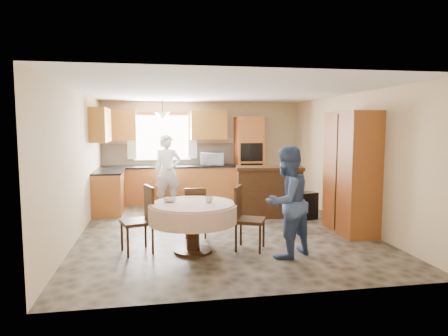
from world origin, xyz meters
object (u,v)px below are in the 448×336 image
person_sink (168,172)px  cupboard (351,172)px  person_dining (287,202)px  chair_back (196,210)px  dining_table (193,214)px  oven_tower (249,159)px  chair_left (142,216)px  chair_right (245,215)px  sideboard (269,193)px

person_sink → cupboard: bearing=-49.7°
cupboard → person_dining: cupboard is taller
chair_back → person_dining: (1.19, -1.20, 0.33)m
cupboard → dining_table: 2.99m
dining_table → person_dining: person_dining is taller
oven_tower → chair_left: bearing=-123.7°
oven_tower → chair_right: size_ratio=2.17×
chair_left → chair_back: (0.87, 0.62, -0.07)m
sideboard → cupboard: bearing=-42.7°
person_sink → person_dining: (1.57, -3.74, -0.04)m
sideboard → person_dining: person_dining is taller
sideboard → chair_left: (-2.55, -1.95, 0.06)m
dining_table → chair_left: bearing=168.6°
sideboard → chair_back: size_ratio=1.60×
oven_tower → chair_back: 3.67m
dining_table → chair_back: (0.12, 0.78, -0.11)m
sideboard → dining_table: bearing=-120.2°
oven_tower → chair_left: 4.63m
chair_right → chair_left: bearing=108.6°
oven_tower → chair_left: size_ratio=2.13×
chair_back → person_sink: bearing=-74.2°
chair_left → person_dining: 2.16m
chair_back → person_dining: bearing=141.9°
chair_back → person_sink: size_ratio=0.51×
chair_right → person_dining: person_dining is taller
cupboard → chair_right: bearing=-162.2°
cupboard → dining_table: (-2.87, -0.67, -0.49)m
chair_left → cupboard: bearing=80.8°
oven_tower → chair_back: size_ratio=2.46×
dining_table → chair_right: chair_right is taller
oven_tower → chair_back: bearing=-117.7°
chair_left → person_dining: person_dining is taller
cupboard → chair_left: bearing=-171.8°
chair_right → person_dining: (0.51, -0.43, 0.26)m
dining_table → chair_back: size_ratio=1.53×
chair_left → chair_right: bearing=67.3°
oven_tower → cupboard: (1.07, -3.31, 0.01)m
oven_tower → cupboard: bearing=-72.1°
cupboard → sideboard: bearing=126.9°
oven_tower → person_dining: 4.44m
chair_back → chair_right: chair_right is taller
oven_tower → person_dining: bearing=-96.4°
sideboard → chair_left: 3.21m
cupboard → person_sink: bearing=139.9°
chair_back → chair_right: size_ratio=0.88×
person_dining → oven_tower: bearing=-126.8°
chair_back → person_sink: 2.59m
person_sink → person_dining: bearing=-76.8°
person_sink → person_dining: size_ratio=1.06×
chair_left → dining_table: bearing=61.2°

